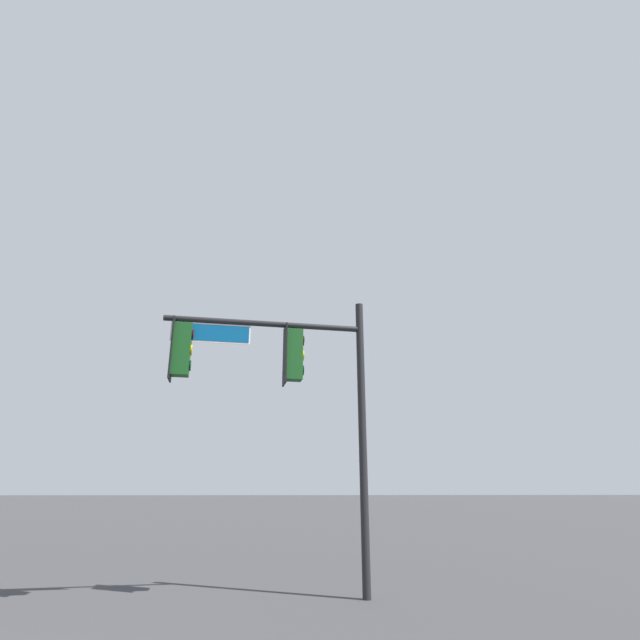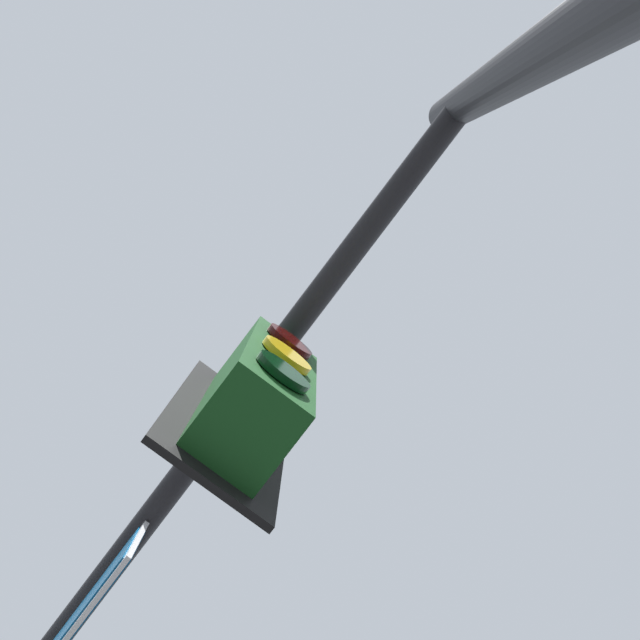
# 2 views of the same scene
# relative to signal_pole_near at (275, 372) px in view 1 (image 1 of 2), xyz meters

# --- Properties ---
(signal_pole_near) EXTENTS (4.31, 0.83, 5.99)m
(signal_pole_near) POSITION_rel_signal_pole_near_xyz_m (0.00, 0.00, 0.00)
(signal_pole_near) COLOR black
(signal_pole_near) RESTS_ON ground_plane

